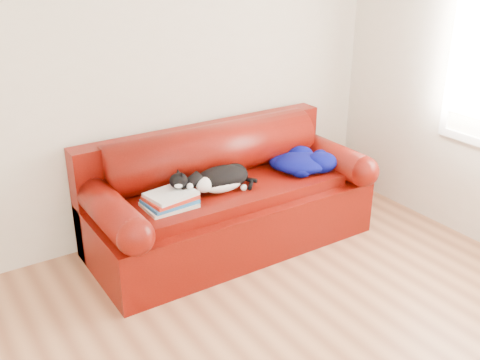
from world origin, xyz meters
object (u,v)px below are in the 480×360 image
object	(u,v)px
book_stack	(170,200)
blanket	(302,162)
cat	(221,179)
sofa_base	(230,215)

from	to	relation	value
book_stack	blanket	bearing A→B (deg)	1.24
cat	book_stack	bearing A→B (deg)	179.56
sofa_base	blanket	world-z (taller)	blanket
sofa_base	cat	bearing A→B (deg)	-147.55
sofa_base	book_stack	xyz separation A→B (m)	(-0.54, -0.10, 0.31)
blanket	sofa_base	bearing A→B (deg)	172.83
sofa_base	blanket	size ratio (longest dim) A/B	3.94
book_stack	cat	size ratio (longest dim) A/B	0.55
sofa_base	book_stack	world-z (taller)	book_stack
book_stack	blanket	world-z (taller)	blanket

